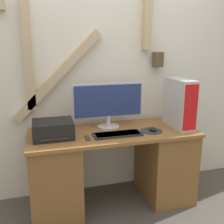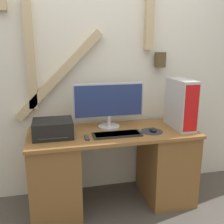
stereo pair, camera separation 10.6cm
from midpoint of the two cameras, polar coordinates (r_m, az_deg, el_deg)
name	(u,v)px [view 1 (the left image)]	position (r m, az deg, el deg)	size (l,w,h in m)	color
ground_plane	(123,222)	(2.61, 1.06, -22.75)	(12.00, 12.00, 0.00)	#4C4742
wall_back	(103,66)	(2.76, -3.18, 9.95)	(6.40, 0.17, 2.70)	silver
desk	(113,167)	(2.66, -0.92, -11.85)	(1.60, 0.64, 0.77)	brown
monitor	(108,103)	(2.58, -2.02, 2.05)	(0.71, 0.21, 0.45)	#B7B7BC
keyboard	(118,134)	(2.41, -0.01, -4.86)	(0.45, 0.17, 0.02)	black
mousepad	(151,131)	(2.55, 7.39, -4.12)	(0.21, 0.21, 0.00)	#2D2D33
mouse	(153,129)	(2.54, 7.74, -3.72)	(0.07, 0.09, 0.04)	black
computer_tower	(179,103)	(2.68, 13.38, 1.85)	(0.16, 0.41, 0.49)	#B2B2B7
printer	(53,129)	(2.41, -13.93, -3.70)	(0.35, 0.30, 0.15)	black
remote_control	(88,138)	(2.34, -6.62, -5.66)	(0.03, 0.12, 0.02)	#38383D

